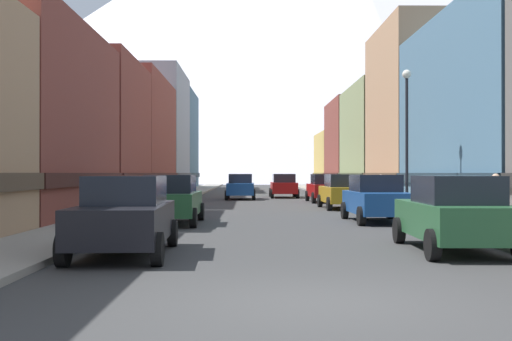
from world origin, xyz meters
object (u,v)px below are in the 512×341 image
car_right_1 (376,198)px  potted_plant_1 (456,201)px  car_left_0 (125,215)px  car_right_0 (454,213)px  car_left_1 (172,199)px  pedestrian_0 (390,192)px  pedestrian_2 (381,190)px  streetlamp_right (407,120)px  car_right_3 (325,188)px  pedestrian_1 (496,204)px  trash_bin_right (473,210)px  car_driving_1 (284,186)px  potted_plant_0 (447,204)px  car_right_2 (342,191)px  car_driving_0 (240,186)px

car_right_1 → potted_plant_1: 3.24m
car_left_0 → car_right_0: (7.60, 0.53, 0.00)m
car_left_1 → car_right_0: size_ratio=0.99×
pedestrian_0 → pedestrian_2: (0.00, 2.20, 0.01)m
car_right_1 → pedestrian_2: 10.85m
car_left_0 → streetlamp_right: size_ratio=0.76×
car_right_0 → pedestrian_0: car_right_0 is taller
car_right_3 → pedestrian_1: size_ratio=2.65×
car_right_0 → pedestrian_1: bearing=55.8°
trash_bin_right → pedestrian_0: 11.44m
car_left_0 → car_driving_1: (5.40, 32.10, 0.00)m
car_driving_1 → car_left_0: bearing=-99.6°
car_right_1 → car_driving_1: 22.91m
potted_plant_1 → pedestrian_0: (-0.75, 7.89, 0.13)m
car_left_1 → potted_plant_0: size_ratio=4.91×
trash_bin_right → car_left_0: bearing=-148.5°
car_left_0 → car_driving_1: 32.55m
car_left_0 → car_right_2: same height
potted_plant_0 → pedestrian_2: pedestrian_2 is taller
car_driving_1 → potted_plant_1: size_ratio=4.29×
pedestrian_2 → potted_plant_0: bearing=-85.2°
potted_plant_0 → streetlamp_right: size_ratio=0.15×
car_right_0 → pedestrian_2: same height
streetlamp_right → trash_bin_right: bearing=-77.6°
car_right_2 → pedestrian_2: size_ratio=2.73×
car_left_0 → potted_plant_0: (10.80, 10.89, -0.29)m
streetlamp_right → car_right_3: bearing=96.3°
car_left_0 → car_right_0: size_ratio=1.00×
car_right_2 → pedestrian_2: (2.45, 2.18, 0.00)m
car_right_3 → streetlamp_right: (1.55, -14.10, 3.09)m
trash_bin_right → potted_plant_0: size_ratio=1.09×
car_left_0 → car_left_1: (0.00, 8.38, 0.00)m
car_driving_1 → car_right_0: bearing=-86.0°
car_right_2 → potted_plant_0: size_ratio=4.95×
pedestrian_1 → pedestrian_2: bearing=90.0°
car_left_0 → car_right_3: 26.03m
car_driving_0 → potted_plant_1: bearing=-66.1°
car_right_2 → streetlamp_right: 7.71m
pedestrian_1 → pedestrian_2: (0.00, 15.72, -0.03)m
pedestrian_0 → pedestrian_2: bearing=90.0°
pedestrian_2 → car_right_0: bearing=-97.2°
car_left_1 → car_driving_1: size_ratio=1.00×
car_left_1 → car_driving_0: size_ratio=1.00×
car_right_2 → potted_plant_1: 8.54m
trash_bin_right → car_driving_1: bearing=100.4°
car_right_0 → trash_bin_right: 6.25m
car_right_1 → car_driving_0: same height
car_right_0 → car_driving_0: same height
car_right_1 → pedestrian_0: car_right_1 is taller
car_right_2 → potted_plant_1: bearing=-68.0°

